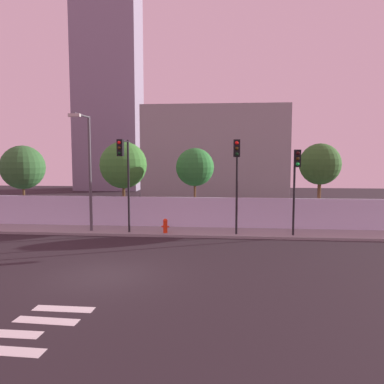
% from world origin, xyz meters
% --- Properties ---
extents(ground_plane, '(80.00, 80.00, 0.00)m').
position_xyz_m(ground_plane, '(0.00, 0.00, 0.00)').
color(ground_plane, black).
extents(sidewalk, '(36.00, 2.40, 0.15)m').
position_xyz_m(sidewalk, '(0.00, 8.20, 0.07)').
color(sidewalk, gray).
rests_on(sidewalk, ground).
extents(perimeter_wall, '(36.00, 0.18, 1.80)m').
position_xyz_m(perimeter_wall, '(0.00, 9.49, 1.05)').
color(perimeter_wall, silver).
rests_on(perimeter_wall, sidewalk).
extents(crosswalk_marking, '(2.58, 3.03, 0.01)m').
position_xyz_m(crosswalk_marking, '(-0.44, -4.53, 0.00)').
color(crosswalk_marking, silver).
rests_on(crosswalk_marking, ground).
extents(traffic_light_left, '(0.34, 1.15, 4.62)m').
position_xyz_m(traffic_light_left, '(8.15, 7.06, 3.51)').
color(traffic_light_left, black).
rests_on(traffic_light_left, sidewalk).
extents(traffic_light_center, '(0.43, 1.15, 5.18)m').
position_xyz_m(traffic_light_center, '(-1.03, 7.08, 3.89)').
color(traffic_light_center, black).
rests_on(traffic_light_center, sidewalk).
extents(traffic_light_right, '(0.35, 1.44, 5.14)m').
position_xyz_m(traffic_light_right, '(5.07, 6.94, 3.88)').
color(traffic_light_right, black).
rests_on(traffic_light_right, sidewalk).
extents(street_lamp_curbside, '(0.61, 2.41, 6.51)m').
position_xyz_m(street_lamp_curbside, '(-3.20, 7.40, 4.07)').
color(street_lamp_curbside, '#4C4C51').
rests_on(street_lamp_curbside, sidewalk).
extents(fire_hydrant, '(0.44, 0.26, 0.80)m').
position_xyz_m(fire_hydrant, '(1.14, 7.52, 0.58)').
color(fire_hydrant, red).
rests_on(fire_hydrant, sidewalk).
extents(roadside_tree_leftmost, '(2.86, 2.86, 5.10)m').
position_xyz_m(roadside_tree_leftmost, '(-8.78, 10.66, 3.67)').
color(roadside_tree_leftmost, brown).
rests_on(roadside_tree_leftmost, ground).
extents(roadside_tree_midleft, '(2.99, 2.99, 5.34)m').
position_xyz_m(roadside_tree_midleft, '(-2.06, 10.66, 3.84)').
color(roadside_tree_midleft, brown).
rests_on(roadside_tree_midleft, ground).
extents(roadside_tree_midright, '(2.39, 2.39, 4.92)m').
position_xyz_m(roadside_tree_midright, '(2.52, 10.66, 3.72)').
color(roadside_tree_midright, brown).
rests_on(roadside_tree_midright, ground).
extents(roadside_tree_rightmost, '(2.51, 2.51, 5.19)m').
position_xyz_m(roadside_tree_rightmost, '(10.17, 10.66, 3.91)').
color(roadside_tree_rightmost, brown).
rests_on(roadside_tree_rightmost, ground).
extents(low_building_distant, '(13.12, 6.00, 8.88)m').
position_xyz_m(low_building_distant, '(3.34, 23.49, 4.44)').
color(low_building_distant, gray).
rests_on(low_building_distant, ground).
extents(tower_on_skyline, '(7.95, 5.00, 24.42)m').
position_xyz_m(tower_on_skyline, '(-10.60, 35.49, 12.21)').
color(tower_on_skyline, gray).
rests_on(tower_on_skyline, ground).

